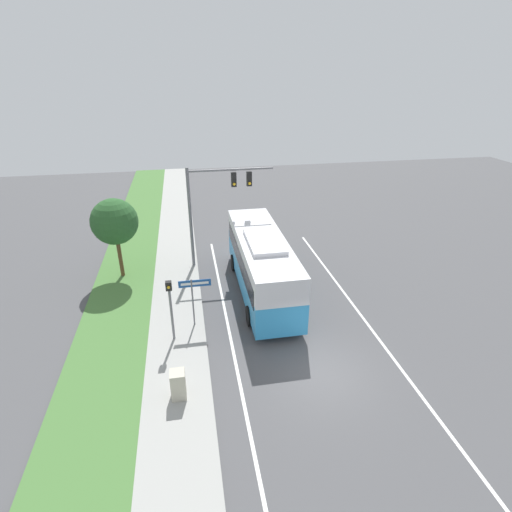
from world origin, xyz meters
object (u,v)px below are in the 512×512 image
Objects in this scene: bus at (262,261)px; street_sign at (194,293)px; utility_cabinet at (178,385)px; pedestrian_signal at (170,302)px; signal_gantry at (214,198)px.

bus is 4.86m from street_sign.
bus is at bearing 34.83° from street_sign.
bus is 9.22m from utility_cabinet.
pedestrian_signal reaches higher than street_sign.
bus is 5.40m from signal_gantry.
signal_gantry is 2.02× the size of pedestrian_signal.
utility_cabinet is (-2.63, -11.82, -3.97)m from signal_gantry.
pedestrian_signal is at bearing -109.77° from signal_gantry.
signal_gantry is at bearing 75.89° from street_sign.
pedestrian_signal is 4.18m from utility_cabinet.
street_sign is at bearing 79.64° from utility_cabinet.
pedestrian_signal is at bearing -136.99° from street_sign.
pedestrian_signal is (-2.85, -7.93, -2.48)m from signal_gantry.
signal_gantry reaches higher than bus.
bus is at bearing 36.79° from pedestrian_signal.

